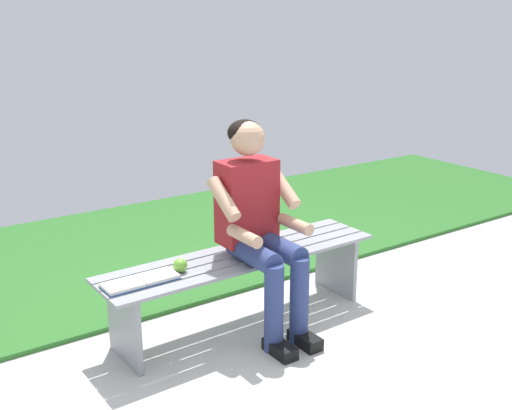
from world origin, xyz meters
name	(u,v)px	position (x,y,z in m)	size (l,w,h in m)	color
grass_strip	(139,249)	(0.00, -1.51, 0.01)	(9.00, 2.29, 0.03)	#2D6B28
bench_near	(242,271)	(0.00, 0.00, 0.34)	(1.80, 0.46, 0.45)	gray
person_seated	(259,220)	(-0.05, 0.10, 0.69)	(0.50, 0.69, 1.25)	maroon
apple	(180,265)	(0.43, 0.02, 0.49)	(0.08, 0.08, 0.08)	#72B738
book_open	(141,281)	(0.67, 0.04, 0.46)	(0.41, 0.17, 0.02)	white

